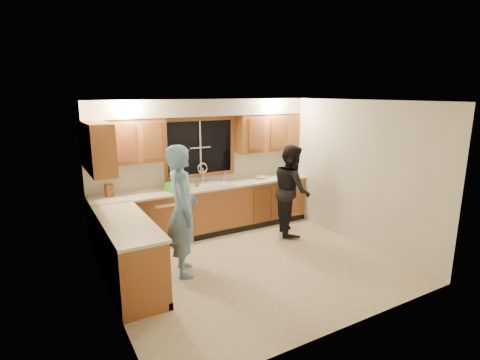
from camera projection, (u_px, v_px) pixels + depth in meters
name	position (u px, v px, depth m)	size (l,w,h in m)	color
floor	(252.00, 264.00, 5.84)	(4.20, 4.20, 0.00)	beige
ceiling	(253.00, 101.00, 5.26)	(4.20, 4.20, 0.00)	white
wall_back	(200.00, 166.00, 7.16)	(4.20, 4.20, 0.00)	silver
wall_left	(105.00, 208.00, 4.54)	(3.80, 3.80, 0.00)	silver
wall_right	(354.00, 172.00, 6.56)	(3.80, 3.80, 0.00)	silver
base_cabinets_back	(208.00, 210.00, 7.09)	(4.20, 0.60, 0.88)	#A05C2E
base_cabinets_left	(127.00, 254.00, 5.17)	(0.60, 1.90, 0.88)	#A05C2E
countertop_back	(208.00, 187.00, 6.97)	(4.20, 0.63, 0.04)	beige
countertop_left	(126.00, 222.00, 5.07)	(0.63, 1.90, 0.04)	beige
upper_cabinets_left	(125.00, 141.00, 6.20)	(1.35, 0.33, 0.75)	#A05C2E
upper_cabinets_right	(268.00, 132.00, 7.57)	(1.35, 0.33, 0.75)	#A05C2E
upper_cabinets_return	(99.00, 148.00, 5.44)	(0.33, 0.90, 0.75)	#A05C2E
soffit	(203.00, 107.00, 6.76)	(4.20, 0.35, 0.30)	beige
window_frame	(200.00, 147.00, 7.07)	(1.44, 0.03, 1.14)	black
sink	(207.00, 188.00, 7.00)	(0.86, 0.52, 0.57)	white
dishwasher	(165.00, 219.00, 6.68)	(0.60, 0.56, 0.82)	white
stove	(138.00, 270.00, 4.68)	(0.58, 0.75, 0.90)	white
man	(183.00, 211.00, 5.37)	(0.70, 0.46, 1.92)	#6799C3
woman	(292.00, 190.00, 6.96)	(0.82, 0.64, 1.70)	black
knife_block	(109.00, 190.00, 6.22)	(0.12, 0.10, 0.21)	brown
cutting_board	(178.00, 177.00, 6.89)	(0.28, 0.02, 0.37)	tan
dish_crate	(176.00, 187.00, 6.60)	(0.32, 0.30, 0.15)	green
soap_bottle	(225.00, 177.00, 7.26)	(0.09, 0.09, 0.20)	#E85897
bowl	(260.00, 178.00, 7.52)	(0.21, 0.21, 0.05)	silver
can_left	(196.00, 186.00, 6.71)	(0.07, 0.07, 0.13)	#C0B693
can_right	(198.00, 186.00, 6.71)	(0.06, 0.06, 0.11)	#C0B693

